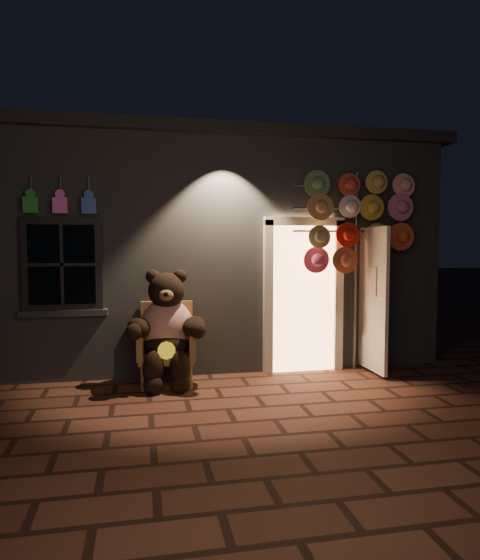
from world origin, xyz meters
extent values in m
plane|color=#573021|center=(0.00, 0.00, 0.00)|extent=(60.00, 60.00, 0.00)
cube|color=slate|center=(0.00, 4.00, 1.65)|extent=(7.00, 5.00, 3.30)
cube|color=black|center=(0.00, 4.00, 3.38)|extent=(7.30, 5.30, 0.16)
cube|color=black|center=(-1.90, 1.46, 1.55)|extent=(1.00, 0.10, 1.20)
cube|color=black|center=(-1.90, 1.43, 1.55)|extent=(0.82, 0.06, 1.02)
cube|color=slate|center=(-1.90, 1.46, 0.92)|extent=(1.10, 0.14, 0.08)
cube|color=#FFB972|center=(1.35, 1.48, 1.05)|extent=(0.92, 0.10, 2.10)
cube|color=beige|center=(0.83, 1.44, 1.05)|extent=(0.12, 0.12, 2.20)
cube|color=beige|center=(1.87, 1.44, 1.05)|extent=(0.12, 0.12, 2.20)
cube|color=beige|center=(1.35, 1.44, 2.13)|extent=(1.16, 0.12, 0.12)
cube|color=beige|center=(2.25, 1.10, 1.05)|extent=(0.05, 0.80, 2.00)
cube|color=#258825|center=(-2.25, 1.38, 2.30)|extent=(0.18, 0.07, 0.20)
cylinder|color=#59595E|center=(-2.25, 1.44, 2.55)|extent=(0.02, 0.02, 0.25)
cube|color=#E960C5|center=(-1.90, 1.38, 2.30)|extent=(0.18, 0.07, 0.20)
cylinder|color=#59595E|center=(-1.90, 1.44, 2.55)|extent=(0.02, 0.02, 0.25)
cube|color=#3154AC|center=(-1.55, 1.38, 2.30)|extent=(0.18, 0.07, 0.20)
cylinder|color=#59595E|center=(-1.55, 1.44, 2.55)|extent=(0.02, 0.02, 0.25)
cube|color=olive|center=(-0.60, 1.12, 0.36)|extent=(0.73, 0.69, 0.10)
cube|color=olive|center=(-0.58, 1.42, 0.71)|extent=(0.69, 0.13, 0.69)
cube|color=olive|center=(-0.92, 1.13, 0.56)|extent=(0.12, 0.59, 0.39)
cube|color=olive|center=(-0.28, 1.08, 0.56)|extent=(0.12, 0.59, 0.39)
cylinder|color=olive|center=(-0.91, 0.87, 0.16)|extent=(0.05, 0.05, 0.31)
cylinder|color=olive|center=(-0.33, 0.83, 0.16)|extent=(0.05, 0.05, 0.31)
cylinder|color=olive|center=(-0.87, 1.42, 0.16)|extent=(0.05, 0.05, 0.31)
cylinder|color=olive|center=(-0.29, 1.38, 0.16)|extent=(0.05, 0.05, 0.31)
ellipsoid|color=red|center=(-0.59, 1.18, 0.75)|extent=(0.72, 0.60, 0.72)
ellipsoid|color=black|center=(-0.60, 1.10, 0.53)|extent=(0.60, 0.52, 0.34)
sphere|color=black|center=(-0.60, 1.13, 1.22)|extent=(0.50, 0.50, 0.46)
sphere|color=black|center=(-0.76, 1.17, 1.40)|extent=(0.18, 0.18, 0.18)
sphere|color=black|center=(-0.42, 1.14, 1.40)|extent=(0.18, 0.18, 0.18)
ellipsoid|color=brown|center=(-0.61, 0.91, 1.18)|extent=(0.19, 0.14, 0.15)
ellipsoid|color=black|center=(-0.95, 0.98, 0.78)|extent=(0.38, 0.53, 0.26)
ellipsoid|color=black|center=(-0.27, 0.93, 0.78)|extent=(0.43, 0.54, 0.26)
ellipsoid|color=black|center=(-0.78, 0.80, 0.29)|extent=(0.26, 0.26, 0.45)
ellipsoid|color=black|center=(-0.46, 0.78, 0.29)|extent=(0.26, 0.26, 0.45)
sphere|color=black|center=(-0.78, 0.74, 0.11)|extent=(0.24, 0.24, 0.24)
sphere|color=black|center=(-0.46, 0.72, 0.11)|extent=(0.24, 0.24, 0.24)
cylinder|color=yellow|center=(-0.62, 0.79, 0.51)|extent=(0.23, 0.11, 0.21)
cylinder|color=#59595E|center=(2.11, 1.38, 1.42)|extent=(0.04, 0.04, 2.83)
cylinder|color=#59595E|center=(1.79, 1.36, 2.62)|extent=(1.26, 0.03, 0.03)
cylinder|color=#59595E|center=(1.79, 1.36, 2.31)|extent=(1.26, 0.03, 0.03)
cylinder|color=#59595E|center=(1.79, 1.36, 1.99)|extent=(1.26, 0.03, 0.03)
cylinder|color=#5A854F|center=(1.50, 1.30, 2.68)|extent=(0.36, 0.11, 0.36)
cylinder|color=#C63F32|center=(1.92, 1.27, 2.68)|extent=(0.36, 0.11, 0.36)
cylinder|color=tan|center=(2.34, 1.24, 2.68)|extent=(0.36, 0.11, 0.36)
cylinder|color=#FEA297|center=(2.76, 1.30, 2.68)|extent=(0.36, 0.11, 0.36)
cylinder|color=#B87F4A|center=(1.50, 1.27, 2.31)|extent=(0.36, 0.11, 0.36)
cylinder|color=beige|center=(1.92, 1.24, 2.31)|extent=(0.36, 0.11, 0.36)
cylinder|color=gold|center=(2.34, 1.30, 2.31)|extent=(0.36, 0.11, 0.36)
cylinder|color=pink|center=(2.76, 1.27, 2.31)|extent=(0.36, 0.11, 0.36)
cylinder|color=#9F8656|center=(1.50, 1.24, 1.94)|extent=(0.36, 0.11, 0.36)
cylinder|color=red|center=(1.92, 1.30, 1.94)|extent=(0.36, 0.11, 0.36)
cylinder|color=tan|center=(2.34, 1.27, 1.94)|extent=(0.36, 0.11, 0.36)
cylinder|color=#E7562B|center=(2.76, 1.24, 1.94)|extent=(0.36, 0.11, 0.36)
cylinder|color=#CB4067|center=(1.50, 1.30, 1.57)|extent=(0.36, 0.11, 0.36)
cylinder|color=#9B492C|center=(1.92, 1.27, 1.57)|extent=(0.36, 0.11, 0.36)
camera|label=1|loc=(-0.93, -5.28, 1.80)|focal=32.00mm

